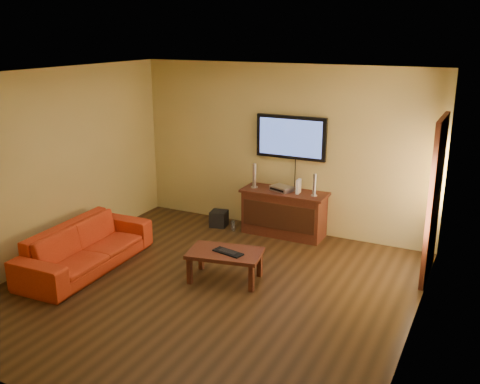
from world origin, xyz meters
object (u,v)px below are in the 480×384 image
Objects in this scene: bottle at (233,226)px; speaker_left at (254,176)px; av_receiver at (282,188)px; game_console at (299,186)px; keyboard at (228,252)px; subwoofer at (219,219)px; coffee_table at (225,255)px; sofa at (85,240)px; television at (291,137)px; media_console at (284,213)px; speaker_right at (314,186)px.

speaker_left is at bearing 38.75° from bottle.
av_receiver is (0.47, 0.03, -0.15)m from speaker_left.
game_console reaches higher than keyboard.
av_receiver reaches higher than bottle.
game_console is 0.83× the size of subwoofer.
game_console is at bearing 13.30° from bottle.
coffee_table is at bearing -69.02° from subwoofer.
speaker_left is 2.07× the size of bottle.
coffee_table is at bearing -102.67° from game_console.
bottle is (1.20, 2.14, -0.32)m from sofa.
keyboard is (0.78, -1.66, 0.33)m from bottle.
television reaches higher than speaker_left.
media_console is 1.90m from keyboard.
media_console is at bearing 176.74° from game_console.
speaker_right is (0.58, 1.85, 0.54)m from coffee_table.
speaker_right is at bearing -26.31° from television.
television reaches higher than media_console.
coffee_table is at bearing -66.19° from bottle.
coffee_table is at bearing -107.33° from speaker_right.
sofa is 6.30× the size of av_receiver.
speaker_left is 1.51× the size of subwoofer.
sofa is 7.86× the size of subwoofer.
keyboard is (-0.02, -1.90, 0.05)m from media_console.
game_console is 1.14× the size of bottle.
sofa is at bearing -121.96° from speaker_left.
subwoofer is at bearing 120.92° from coffee_table.
television is 5.25× the size of game_console.
subwoofer is at bearing 121.92° from keyboard.
television reaches higher than bottle.
av_receiver is at bearing 169.11° from media_console.
bottle is (-0.75, -0.25, -0.68)m from av_receiver.
television is 1.74m from bottle.
sofa reaches higher than coffee_table.
television is at bearing 7.41° from subwoofer.
game_console is (0.31, 1.88, 0.49)m from coffee_table.
bottle is (-0.72, 1.63, -0.26)m from coffee_table.
speaker_left reaches higher than keyboard.
bottle is (0.33, -0.11, -0.04)m from subwoofer.
speaker_left reaches higher than bottle.
sofa is at bearing -165.20° from coffee_table.
speaker_right is 1.81× the size of bottle.
subwoofer is 0.35m from bottle.
television reaches higher than sofa.
keyboard is (1.10, -1.77, 0.28)m from subwoofer.
game_console reaches higher than av_receiver.
subwoofer is (-1.12, -0.13, -0.24)m from media_console.
keyboard is at bearing -90.54° from media_console.
speaker_left reaches higher than sofa.
television is 2.43m from coffee_table.
coffee_table is 2.60× the size of speaker_left.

